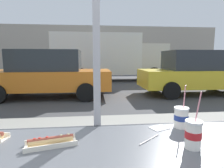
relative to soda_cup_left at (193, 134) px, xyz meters
The scene contains 12 objects.
ground_plane 8.43m from the soda_cup_left, 93.43° to the left, with size 60.00×60.00×0.00m, color #424244.
sidewalk_strip 2.26m from the soda_cup_left, 104.40° to the left, with size 16.00×2.80×0.13m, color gray.
window_wall 1.02m from the soda_cup_left, 139.56° to the left, with size 3.05×0.20×2.90m.
building_facade_far 20.23m from the soda_cup_left, 91.42° to the left, with size 28.00×1.20×4.92m, color #A89E8E.
soda_cup_left is the anchor object (origin of this frame).
soda_cup_right 0.30m from the soda_cup_left, 75.21° to the left, with size 0.10×0.10×0.30m.
hotdog_tray_far 0.77m from the soda_cup_left, behind, with size 0.29×0.16×0.05m.
loose_straw 0.24m from the soda_cup_left, 149.99° to the left, with size 0.01×0.01×0.19m, color white.
napkin_wrapper 0.31m from the soda_cup_left, 104.76° to the left, with size 0.12×0.09×0.00m, color white.
parked_car_orange 6.61m from the soda_cup_left, 109.68° to the left, with size 4.66×1.92×1.77m.
parked_car_yellow 7.21m from the soda_cup_left, 59.68° to the left, with size 4.50×1.89×1.77m.
box_truck 11.22m from the soda_cup_left, 87.77° to the left, with size 7.17×2.44×2.97m.
Camera 1 is at (-0.03, -1.23, 1.49)m, focal length 29.55 mm.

